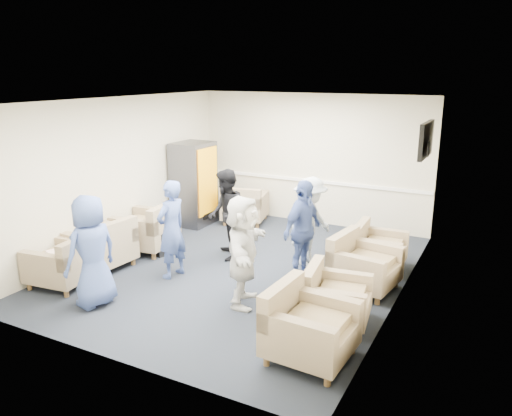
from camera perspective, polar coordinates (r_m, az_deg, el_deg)
The scene contains 25 objects.
floor at distance 8.23m, azimuth -1.63°, elevation -6.93°, with size 6.00×6.00×0.00m, color black.
ceiling at distance 7.63m, azimuth -1.78°, elevation 12.18°, with size 6.00×6.00×0.00m, color white.
back_wall at distance 10.49m, azimuth 6.31°, elevation 5.55°, with size 5.00×0.02×2.70m, color beige.
front_wall at distance 5.50m, azimuth -17.10°, elevation -4.16°, with size 5.00×0.02×2.70m, color beige.
left_wall at distance 9.27m, azimuth -15.37°, elevation 3.79°, with size 0.02×6.00×2.70m, color beige.
right_wall at distance 6.99m, azimuth 16.52°, elevation 0.02°, with size 0.02×6.00×2.70m, color beige.
chair_rail at distance 10.56m, azimuth 6.20°, elevation 3.13°, with size 4.98×0.04×0.06m, color white.
tv at distance 8.61m, azimuth 18.85°, elevation 7.38°, with size 0.10×1.00×0.58m.
armchair_left_near at distance 8.03m, azimuth -20.95°, elevation -6.03°, with size 0.92×0.92×0.67m.
armchair_left_mid at distance 8.50m, azimuth -17.14°, elevation -4.35°, with size 0.96×0.96×0.71m.
armchair_left_far at distance 9.14m, azimuth -12.15°, elevation -2.51°, with size 1.04×1.04×0.74m.
armchair_right_near at distance 5.73m, azimuth 5.72°, elevation -13.59°, with size 0.94×0.94×0.71m.
armchair_right_midnear at distance 6.54m, azimuth 8.83°, elevation -10.26°, with size 0.90×0.90×0.63m.
armchair_right_midfar at distance 7.55m, azimuth 11.91°, elevation -6.56°, with size 0.98×0.98×0.70m.
armchair_right_far at distance 8.42m, azimuth 13.64°, elevation -4.59°, with size 0.82×0.82×0.63m.
armchair_corner at distance 10.55m, azimuth -1.33°, elevation 0.10°, with size 1.04×1.04×0.69m.
vending_machine at distance 10.45m, azimuth -7.09°, elevation 2.77°, with size 0.70×0.82×1.72m.
backpack at distance 8.90m, azimuth -11.06°, elevation -3.73°, with size 0.33×0.27×0.49m.
pillow at distance 7.98m, azimuth -21.15°, elevation -4.90°, with size 0.41×0.31×0.12m, color white.
person_front_left at distance 7.10m, azimuth -18.29°, elevation -4.71°, with size 0.76×0.50×1.56m, color #3F5597.
person_mid_left at distance 7.80m, azimuth -9.64°, elevation -2.42°, with size 0.56×0.37×1.54m, color #3F5597.
person_back_left at distance 8.46m, azimuth -3.44°, elevation -0.77°, with size 0.75×0.59×1.55m, color black.
person_back_right at distance 8.18m, azimuth 6.19°, elevation -1.62°, with size 0.96×0.55×1.49m, color silver.
person_mid_right at distance 7.64m, azimuth 5.35°, elevation -2.55°, with size 0.92×0.38×1.56m, color #3F5597.
person_front_right at distance 6.77m, azimuth -1.49°, elevation -4.93°, with size 1.43×0.46×1.55m, color silver.
Camera 1 is at (3.71, -6.65, 3.13)m, focal length 35.00 mm.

